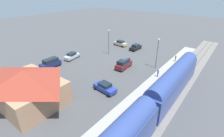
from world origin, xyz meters
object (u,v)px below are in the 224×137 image
light_pole_near_platform (158,50)px  pedestrian_waiting_far (176,58)px  pedestrian_on_platform (158,73)px  light_pole_lot_center (109,39)px  sedan_black (136,47)px  suv_maroon (124,64)px  sedan_silver (72,56)px  sedan_tan (120,43)px  station_building (26,86)px  passenger_train (149,109)px  sedan_blue (105,87)px  suv_navy (51,63)px

light_pole_near_platform → pedestrian_waiting_far: bearing=-113.2°
pedestrian_on_platform → light_pole_lot_center: size_ratio=0.24×
sedan_black → suv_maroon: suv_maroon is taller
sedan_silver → light_pole_lot_center: size_ratio=0.67×
sedan_tan → light_pole_lot_center: size_ratio=0.66×
station_building → passenger_train: bearing=-158.8°
sedan_tan → suv_maroon: (-10.48, 13.81, 0.27)m
sedan_black → light_pole_lot_center: size_ratio=0.65×
sedan_blue → sedan_silver: (17.12, -6.83, 0.00)m
sedan_silver → suv_maroon: size_ratio=0.95×
passenger_train → station_building: bearing=21.2°
sedan_blue → suv_navy: bearing=-0.6°
suv_navy → sedan_blue: bearing=179.4°
passenger_train → suv_maroon: (12.81, -13.39, -1.71)m
passenger_train → pedestrian_waiting_far: size_ratio=22.82×
sedan_tan → sedan_black: same height
sedan_silver → station_building: bearing=118.5°
station_building → sedan_tan: (5.29, -34.17, -2.18)m
station_building → pedestrian_waiting_far: size_ratio=7.24×
passenger_train → sedan_black: 31.89m
sedan_blue → suv_navy: (16.93, -0.19, 0.27)m
passenger_train → suv_navy: size_ratio=7.92×
pedestrian_on_platform → sedan_black: bearing=-45.4°
pedestrian_waiting_far → suv_navy: size_ratio=0.35×
pedestrian_on_platform → pedestrian_waiting_far: same height
sedan_black → light_pole_near_platform: light_pole_near_platform is taller
station_building → sedan_blue: station_building is taller
light_pole_near_platform → light_pole_lot_center: (14.73, -0.67, -0.09)m
pedestrian_waiting_far → light_pole_near_platform: size_ratio=0.24×
light_pole_lot_center → sedan_black: bearing=-118.2°
station_building → sedan_black: 33.79m
sedan_blue → suv_maroon: size_ratio=0.94×
sedan_tan → station_building: bearing=98.8°
suv_maroon → sedan_silver: bearing=13.8°
pedestrian_on_platform → sedan_silver: 23.07m
passenger_train → sedan_black: size_ratio=8.55×
sedan_silver → sedan_black: bearing=-120.4°
sedan_blue → suv_maroon: 10.73m
sedan_silver → suv_maroon: 14.76m
suv_maroon → light_pole_near_platform: (-6.01, -4.71, 3.43)m
sedan_tan → light_pole_lot_center: light_pole_lot_center is taller
light_pole_near_platform → light_pole_lot_center: light_pole_near_platform is taller
station_building → suv_maroon: station_building is taller
sedan_black → light_pole_near_platform: size_ratio=0.63×
station_building → light_pole_near_platform: light_pole_near_platform is taller
station_building → pedestrian_on_platform: bearing=-123.3°
passenger_train → sedan_silver: size_ratio=8.25×
station_building → pedestrian_waiting_far: 34.15m
suv_navy → suv_maroon: 17.41m
pedestrian_waiting_far → sedan_black: pedestrian_waiting_far is taller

